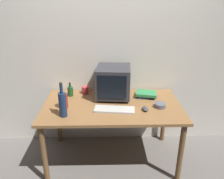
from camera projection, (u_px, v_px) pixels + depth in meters
ground_plane at (112, 158)px, 2.77m from camera, size 6.00×6.00×0.00m
back_wall at (111, 49)px, 2.74m from camera, size 4.00×0.08×2.50m
desk at (112, 111)px, 2.52m from camera, size 1.52×0.85×0.73m
crt_monitor at (113, 82)px, 2.59m from camera, size 0.41×0.42×0.37m
keyboard at (114, 110)px, 2.35m from camera, size 0.43×0.20×0.02m
computer_mouse at (145, 109)px, 2.35m from camera, size 0.07×0.10×0.04m
bottle_tall at (63, 104)px, 2.20m from camera, size 0.08×0.08×0.36m
bottle_short at (70, 91)px, 2.68m from camera, size 0.07×0.07×0.17m
book_stack at (147, 94)px, 2.66m from camera, size 0.27×0.22×0.06m
mug at (85, 90)px, 2.75m from camera, size 0.12×0.08×0.09m
cd_spindle at (160, 105)px, 2.42m from camera, size 0.12×0.12×0.04m
metal_canister at (64, 101)px, 2.39m from camera, size 0.09×0.09×0.15m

